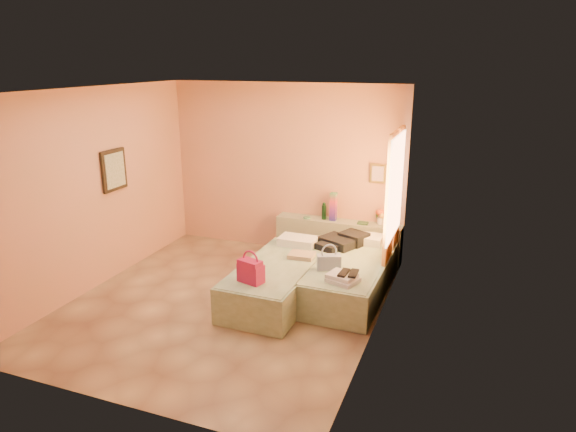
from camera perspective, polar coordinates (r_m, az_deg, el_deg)
name	(u,v)px	position (r m, az deg, el deg)	size (l,w,h in m)	color
ground	(226,303)	(7.06, -6.89, -9.58)	(4.50, 4.50, 0.00)	tan
room_walls	(255,166)	(6.87, -3.72, 5.58)	(4.02, 4.51, 2.81)	tan
headboard_ledge	(338,240)	(8.42, 5.58, -2.63)	(2.05, 0.30, 0.65)	gray
bed_left	(278,281)	(7.05, -1.09, -7.24)	(0.90, 2.00, 0.50)	#A7C49D
bed_right	(351,278)	(7.20, 6.97, -6.85)	(0.90, 2.00, 0.50)	#A7C49D
water_bottle	(324,211)	(8.33, 4.03, 0.52)	(0.07, 0.07, 0.26)	#14371C
rainbow_box	(333,207)	(8.26, 5.06, 1.04)	(0.10, 0.10, 0.46)	#B4164B
small_dish	(307,218)	(8.39, 2.11, -0.18)	(0.12, 0.12, 0.03)	#4A8864
green_book	(363,223)	(8.19, 8.31, -0.79)	(0.16, 0.12, 0.03)	#274A2D
flower_vase	(381,215)	(8.20, 10.33, 0.06)	(0.22, 0.22, 0.28)	white
magenta_handbag	(251,271)	(6.38, -4.16, -6.10)	(0.32, 0.18, 0.30)	#B4164B
khaki_garment	(302,255)	(7.17, 1.52, -4.38)	(0.35, 0.28, 0.06)	tan
clothes_pile	(342,241)	(7.60, 5.98, -2.77)	(0.56, 0.56, 0.17)	black
blue_handbag	(329,262)	(6.77, 4.56, -5.14)	(0.31, 0.13, 0.20)	#3A598B
towel_stack	(343,278)	(6.44, 6.13, -6.90)	(0.35, 0.30, 0.10)	silver
sandal_pair	(349,273)	(6.43, 6.74, -6.34)	(0.19, 0.25, 0.03)	black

